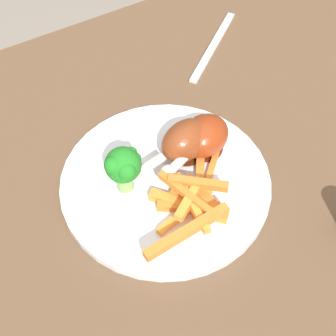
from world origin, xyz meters
TOP-DOWN VIEW (x-y plane):
  - ground_plane at (0.00, 0.00)m, footprint 6.00×6.00m
  - dining_table at (0.00, 0.00)m, footprint 1.15×0.65m
  - dinner_plate at (0.00, -0.05)m, footprint 0.26×0.26m
  - broccoli_floret_front at (-0.05, -0.03)m, footprint 0.05×0.05m
  - carrot_fries_pile at (0.01, -0.10)m, footprint 0.17×0.12m
  - chicken_drumstick_near at (0.07, -0.03)m, footprint 0.12×0.08m
  - chicken_drumstick_far at (0.04, -0.03)m, footprint 0.13×0.06m
  - fork at (0.21, 0.15)m, footprint 0.16×0.12m

SIDE VIEW (x-z plane):
  - ground_plane at x=0.00m, z-range 0.00..0.00m
  - dining_table at x=0.00m, z-range 0.25..0.97m
  - fork at x=0.21m, z-range 0.72..0.73m
  - dinner_plate at x=0.00m, z-range 0.72..0.73m
  - carrot_fries_pile at x=0.01m, z-range 0.73..0.76m
  - chicken_drumstick_near at x=0.07m, z-range 0.73..0.78m
  - chicken_drumstick_far at x=0.04m, z-range 0.73..0.78m
  - broccoli_floret_front at x=-0.05m, z-range 0.74..0.81m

